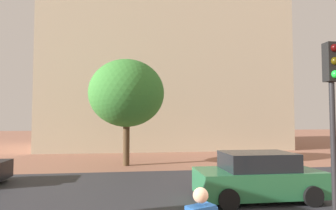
{
  "coord_description": "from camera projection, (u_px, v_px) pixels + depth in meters",
  "views": [
    {
      "loc": [
        -2.03,
        -3.93,
        2.68
      ],
      "look_at": [
        -0.31,
        8.87,
        3.35
      ],
      "focal_mm": 30.59,
      "sensor_mm": 36.0,
      "label": 1
    }
  ],
  "objects": [
    {
      "name": "street_asphalt_strip",
      "position": [
        182.0,
        189.0,
        11.04
      ],
      "size": [
        120.0,
        8.11,
        0.0
      ],
      "primitive_type": "cube",
      "color": "#2D2D33",
      "rests_on": "ground_plane"
    },
    {
      "name": "traffic_light_pole",
      "position": [
        333.0,
        100.0,
        6.49
      ],
      "size": [
        0.28,
        0.34,
        4.46
      ],
      "color": "black",
      "rests_on": "ground_plane"
    },
    {
      "name": "landmark_building",
      "position": [
        168.0,
        51.0,
        29.62
      ],
      "size": [
        22.23,
        11.53,
        30.78
      ],
      "color": "beige",
      "rests_on": "ground_plane"
    },
    {
      "name": "tree_curb_far",
      "position": [
        127.0,
        93.0,
        16.99
      ],
      "size": [
        4.46,
        4.46,
        6.28
      ],
      "color": "#4C3823",
      "rests_on": "ground_plane"
    },
    {
      "name": "ground_plane",
      "position": [
        171.0,
        175.0,
        13.92
      ],
      "size": [
        120.0,
        120.0,
        0.0
      ],
      "primitive_type": "plane",
      "color": "#93604C"
    },
    {
      "name": "car_green",
      "position": [
        258.0,
        177.0,
        9.61
      ],
      "size": [
        4.1,
        2.09,
        1.59
      ],
      "color": "#287042",
      "rests_on": "ground_plane"
    }
  ]
}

